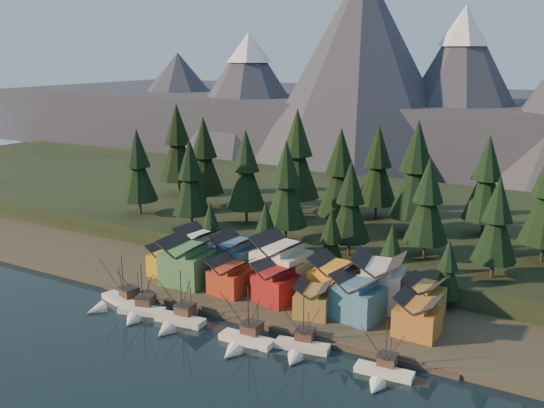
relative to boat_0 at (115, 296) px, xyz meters
The scene contains 43 objects.
ground 32.37m from the boat_0, 16.27° to the right, with size 500.00×500.00×0.00m, color black.
shore_strip 43.83m from the boat_0, 44.95° to the left, with size 400.00×50.00×1.50m, color #3B362B.
hillside 86.69m from the boat_0, 69.04° to the left, with size 420.00×100.00×6.00m, color black.
dock 31.93m from the boat_0, 13.51° to the left, with size 80.00×4.00×1.00m, color #4A4135.
mountain_ridge 207.67m from the boat_0, 82.53° to the left, with size 560.00×190.00×90.00m.
boat_0 is the anchor object (origin of this frame).
boat_1 7.85m from the boat_0, ahead, with size 10.32×10.84×11.70m.
boat_2 17.32m from the boat_0, ahead, with size 10.87×11.70×12.23m.
boat_3 33.40m from the boat_0, ahead, with size 10.91×11.85×12.22m.
boat_4 43.61m from the boat_0, ahead, with size 10.67×11.32×11.46m.
boat_6 59.60m from the boat_0, ahead, with size 10.25×11.05×10.80m.
house_front_0 16.88m from the boat_0, 87.70° to the left, with size 7.90×7.51×7.50m.
house_front_1 17.55m from the boat_0, 62.63° to the left, with size 10.46×10.07×10.50m.
house_front_2 24.78m from the boat_0, 38.28° to the left, with size 8.45×8.51×7.63m.
house_front_3 34.46m from the boat_0, 28.15° to the left, with size 9.86×9.57×8.42m.
house_front_4 42.41m from the boat_0, 18.86° to the left, with size 8.03×8.44×6.83m.
house_front_5 51.29m from the boat_0, 18.82° to the left, with size 10.21×9.56×9.37m.
house_front_6 62.71m from the boat_0, 14.32° to the left, with size 7.95×7.53×7.79m.
house_back_0 25.33m from the boat_0, 81.56° to the left, with size 10.15×9.83×9.98m.
house_back_1 28.63m from the boat_0, 58.70° to the left, with size 9.64×9.74×9.97m.
house_back_2 36.58m from the boat_0, 41.03° to the left, with size 12.33×11.57×11.71m.
house_back_3 46.97m from the boat_0, 28.55° to the left, with size 9.99×8.98×9.79m.
house_back_4 55.53m from the boat_0, 26.03° to the left, with size 11.74×11.41×11.11m.
house_back_5 64.11m from the boat_0, 22.31° to the left, with size 7.78×7.86×7.93m.
tree_hill_0 55.84m from the boat_0, 125.82° to the left, with size 10.87×10.87×25.32m.
tree_hill_1 64.82m from the boat_0, 107.86° to the left, with size 11.99×11.99×27.93m.
tree_hill_2 43.53m from the boat_0, 103.00° to the left, with size 10.50×10.50×24.47m.
tree_hill_3 54.10m from the boat_0, 88.87° to the left, with size 11.25×11.25×26.21m.
tree_hill_4 69.75m from the boat_0, 82.22° to the left, with size 13.35×13.35×31.09m.
tree_hill_5 48.60m from the boat_0, 65.10° to the left, with size 11.11×11.11×25.88m.
tree_hill_6 64.97m from the boat_0, 64.23° to the left, with size 11.91×11.91×27.76m.
tree_hill_7 56.15m from the boat_0, 46.47° to the left, with size 9.79×9.79×22.80m.
tree_hill_8 80.01m from the boat_0, 54.44° to the left, with size 12.95×12.95×30.16m.
tree_hill_9 72.17m from the boat_0, 40.92° to the left, with size 10.28×10.28×23.95m.
tree_hill_10 95.36m from the boat_0, 49.31° to the left, with size 11.39×11.39×26.54m.
tree_hill_11 81.81m from the boat_0, 30.69° to the left, with size 9.49×9.49×22.10m.
tree_hill_15 81.43m from the boat_0, 66.97° to the left, with size 11.60×11.60×27.03m.
tree_hill_16 80.87m from the boat_0, 118.22° to the left, with size 13.02×13.02×30.32m.
tree_shore_0 32.00m from the boat_0, 84.45° to the left, with size 6.45×6.45×15.03m.
tree_shore_1 37.35m from the boat_0, 58.45° to the left, with size 7.36×7.36×17.14m.
tree_shore_2 48.32m from the boat_0, 40.68° to the left, with size 7.54×7.54×17.57m.
tree_shore_3 59.37m from the boat_0, 31.75° to the left, with size 6.89×6.89×16.06m.
tree_shore_4 69.68m from the boat_0, 26.53° to the left, with size 6.23×6.23×14.51m.
Camera 1 is at (57.72, -78.54, 52.87)m, focal length 40.00 mm.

